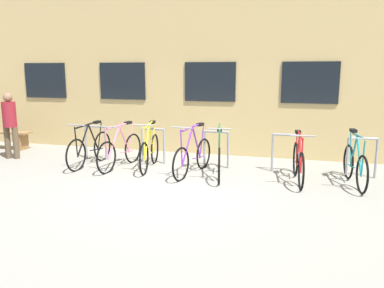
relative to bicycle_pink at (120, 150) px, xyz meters
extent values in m
plane|color=gray|center=(1.60, -1.32, -0.39)|extent=(42.00, 42.00, 0.00)
cube|color=tan|center=(1.60, 4.79, 1.97)|extent=(28.00, 5.81, 4.72)
cube|color=black|center=(-3.20, 1.86, 1.47)|extent=(1.30, 0.04, 0.97)
cube|color=black|center=(-0.80, 1.86, 1.47)|extent=(1.30, 0.04, 0.97)
cube|color=black|center=(1.60, 1.86, 1.47)|extent=(1.30, 0.04, 0.97)
cube|color=black|center=(4.00, 1.86, 1.47)|extent=(1.30, 0.04, 0.97)
cylinder|color=gray|center=(-1.21, 0.58, 0.02)|extent=(0.05, 0.05, 0.81)
cylinder|color=gray|center=(-0.68, 0.58, 0.02)|extent=(0.05, 0.05, 0.81)
cylinder|color=gray|center=(-0.94, 0.58, 0.42)|extent=(0.54, 0.05, 0.05)
cylinder|color=gray|center=(0.29, 0.58, 0.02)|extent=(0.05, 0.05, 0.81)
cylinder|color=gray|center=(0.82, 0.58, 0.02)|extent=(0.05, 0.05, 0.81)
cylinder|color=gray|center=(0.56, 0.58, 0.42)|extent=(0.54, 0.05, 0.05)
cylinder|color=gray|center=(1.79, 0.58, 0.02)|extent=(0.05, 0.05, 0.81)
cylinder|color=gray|center=(2.32, 0.58, 0.02)|extent=(0.05, 0.05, 0.81)
cylinder|color=gray|center=(2.06, 0.58, 0.42)|extent=(0.54, 0.05, 0.05)
cylinder|color=gray|center=(3.29, 0.58, 0.02)|extent=(0.05, 0.05, 0.81)
cylinder|color=gray|center=(3.82, 0.58, 0.02)|extent=(0.05, 0.05, 0.81)
cylinder|color=gray|center=(3.56, 0.58, 0.42)|extent=(0.54, 0.05, 0.05)
cylinder|color=gray|center=(4.79, 0.58, 0.02)|extent=(0.05, 0.05, 0.81)
cylinder|color=gray|center=(5.32, 0.58, 0.02)|extent=(0.05, 0.05, 0.81)
cylinder|color=gray|center=(5.06, 0.58, 0.42)|extent=(0.54, 0.05, 0.05)
torus|color=black|center=(0.06, 0.54, -0.05)|extent=(0.12, 0.70, 0.70)
torus|color=black|center=(-0.06, -0.54, -0.05)|extent=(0.12, 0.70, 0.70)
cylinder|color=pink|center=(-0.03, -0.25, 0.23)|extent=(0.09, 0.52, 0.69)
cylinder|color=pink|center=(0.02, 0.18, 0.22)|extent=(0.08, 0.39, 0.67)
cylinder|color=pink|center=(-0.01, -0.07, 0.56)|extent=(0.13, 0.85, 0.06)
cylinder|color=pink|center=(0.03, 0.27, -0.08)|extent=(0.08, 0.54, 0.07)
cylinder|color=pink|center=(0.05, 0.45, 0.25)|extent=(0.05, 0.20, 0.61)
cylinder|color=pink|center=(-0.06, -0.52, 0.26)|extent=(0.04, 0.08, 0.63)
cube|color=black|center=(0.04, 0.36, 0.58)|extent=(0.12, 0.21, 0.06)
cylinder|color=gray|center=(-0.05, -0.49, 0.60)|extent=(0.44, 0.07, 0.03)
torus|color=black|center=(2.15, 0.43, -0.04)|extent=(0.19, 0.72, 0.72)
torus|color=black|center=(2.37, -0.62, -0.04)|extent=(0.19, 0.72, 0.72)
cylinder|color=#1E7238|center=(2.31, -0.34, 0.27)|extent=(0.14, 0.52, 0.76)
cylinder|color=#1E7238|center=(2.23, 0.08, 0.20)|extent=(0.11, 0.39, 0.61)
cylinder|color=#1E7238|center=(2.28, -0.16, 0.57)|extent=(0.21, 0.84, 0.18)
cylinder|color=#1E7238|center=(2.21, 0.17, -0.07)|extent=(0.13, 0.53, 0.08)
cylinder|color=#1E7238|center=(2.17, 0.34, 0.22)|extent=(0.06, 0.20, 0.54)
cylinder|color=#1E7238|center=(2.37, -0.60, 0.30)|extent=(0.04, 0.08, 0.69)
cube|color=black|center=(2.19, 0.25, 0.52)|extent=(0.14, 0.22, 0.06)
cylinder|color=gray|center=(2.36, -0.58, 0.67)|extent=(0.44, 0.11, 0.03)
torus|color=black|center=(1.80, 0.43, -0.06)|extent=(0.16, 0.69, 0.69)
torus|color=black|center=(1.61, -0.63, -0.06)|extent=(0.16, 0.69, 0.69)
cylinder|color=#722D99|center=(1.66, -0.34, 0.26)|extent=(0.13, 0.52, 0.76)
cylinder|color=#722D99|center=(1.74, 0.07, 0.24)|extent=(0.11, 0.39, 0.72)
cylinder|color=#722D99|center=(1.69, -0.17, 0.61)|extent=(0.19, 0.84, 0.08)
cylinder|color=#722D99|center=(1.75, 0.16, -0.09)|extent=(0.12, 0.53, 0.07)
cylinder|color=#722D99|center=(1.79, 0.34, 0.26)|extent=(0.06, 0.20, 0.66)
cylinder|color=#722D99|center=(1.61, -0.61, 0.29)|extent=(0.04, 0.08, 0.70)
cube|color=black|center=(1.77, 0.25, 0.62)|extent=(0.13, 0.21, 0.06)
cylinder|color=gray|center=(1.62, -0.58, 0.66)|extent=(0.44, 0.10, 0.03)
torus|color=black|center=(-0.73, 0.52, -0.05)|extent=(0.08, 0.72, 0.72)
torus|color=black|center=(-0.78, -0.54, -0.05)|extent=(0.08, 0.72, 0.72)
cylinder|color=black|center=(-0.77, -0.25, 0.24)|extent=(0.06, 0.51, 0.69)
cylinder|color=black|center=(-0.75, 0.16, 0.22)|extent=(0.05, 0.38, 0.65)
cylinder|color=black|center=(-0.76, -0.08, 0.56)|extent=(0.08, 0.83, 0.08)
cylinder|color=black|center=(-0.75, 0.25, -0.07)|extent=(0.05, 0.53, 0.08)
cylinder|color=black|center=(-0.74, 0.43, 0.25)|extent=(0.03, 0.20, 0.59)
cylinder|color=black|center=(-0.78, -0.51, 0.27)|extent=(0.03, 0.08, 0.62)
cube|color=black|center=(-0.74, 0.34, 0.57)|extent=(0.11, 0.20, 0.06)
cylinder|color=gray|center=(-0.78, -0.49, 0.61)|extent=(0.44, 0.05, 0.03)
torus|color=black|center=(4.80, 0.47, -0.06)|extent=(0.13, 0.70, 0.70)
torus|color=black|center=(4.92, -0.50, -0.06)|extent=(0.13, 0.70, 0.70)
cylinder|color=teal|center=(4.89, -0.23, 0.22)|extent=(0.10, 0.47, 0.68)
cylinder|color=teal|center=(4.84, 0.14, 0.24)|extent=(0.08, 0.34, 0.70)
cylinder|color=teal|center=(4.87, -0.08, 0.57)|extent=(0.13, 0.74, 0.06)
cylinder|color=teal|center=(4.83, 0.23, -0.08)|extent=(0.09, 0.49, 0.07)
cylinder|color=teal|center=(4.81, 0.38, 0.26)|extent=(0.05, 0.20, 0.64)
cylinder|color=teal|center=(4.92, -0.47, 0.25)|extent=(0.04, 0.08, 0.61)
cube|color=black|center=(4.82, 0.29, 0.61)|extent=(0.12, 0.21, 0.06)
cylinder|color=gray|center=(4.92, -0.45, 0.58)|extent=(0.44, 0.08, 0.03)
torus|color=black|center=(3.77, 0.42, -0.05)|extent=(0.12, 0.71, 0.71)
torus|color=black|center=(3.88, -0.56, -0.05)|extent=(0.12, 0.71, 0.71)
cylinder|color=red|center=(3.85, -0.29, 0.23)|extent=(0.09, 0.47, 0.68)
cylinder|color=red|center=(3.81, 0.09, 0.21)|extent=(0.08, 0.35, 0.63)
cylinder|color=red|center=(3.84, -0.13, 0.54)|extent=(0.12, 0.76, 0.08)
cylinder|color=red|center=(3.80, 0.18, -0.08)|extent=(0.08, 0.50, 0.07)
cylinder|color=red|center=(3.78, 0.33, 0.23)|extent=(0.05, 0.20, 0.57)
cylinder|color=red|center=(3.88, -0.53, 0.26)|extent=(0.04, 0.08, 0.62)
cube|color=black|center=(3.79, 0.24, 0.54)|extent=(0.12, 0.21, 0.06)
cylinder|color=gray|center=(3.88, -0.51, 0.59)|extent=(0.44, 0.08, 0.03)
torus|color=black|center=(0.58, 0.61, -0.05)|extent=(0.15, 0.71, 0.71)
torus|color=black|center=(0.74, -0.42, -0.05)|extent=(0.15, 0.71, 0.71)
cylinder|color=yellow|center=(0.70, -0.14, 0.26)|extent=(0.11, 0.50, 0.74)
cylinder|color=yellow|center=(0.63, 0.26, 0.23)|extent=(0.09, 0.37, 0.69)
cylinder|color=yellow|center=(0.67, 0.03, 0.60)|extent=(0.16, 0.80, 0.09)
cylinder|color=yellow|center=(0.62, 0.35, -0.08)|extent=(0.10, 0.52, 0.07)
cylinder|color=yellow|center=(0.59, 0.52, 0.26)|extent=(0.06, 0.20, 0.63)
cylinder|color=yellow|center=(0.74, -0.39, 0.28)|extent=(0.04, 0.08, 0.67)
cube|color=black|center=(0.61, 0.43, 0.60)|extent=(0.13, 0.21, 0.06)
cylinder|color=gray|center=(0.73, -0.37, 0.65)|extent=(0.44, 0.09, 0.03)
cube|color=olive|center=(-3.44, 1.04, -0.17)|extent=(0.08, 0.36, 0.44)
cylinder|color=brown|center=(-2.86, 0.10, 0.01)|extent=(0.14, 0.14, 0.79)
cylinder|color=brown|center=(-3.08, 0.07, 0.01)|extent=(0.14, 0.14, 0.79)
cylinder|color=maroon|center=(-2.97, 0.08, 0.70)|extent=(0.32, 0.32, 0.61)
sphere|color=#8C664C|center=(-2.97, 0.08, 1.12)|extent=(0.22, 0.22, 0.22)
camera|label=1|loc=(3.81, -7.60, 1.75)|focal=35.85mm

